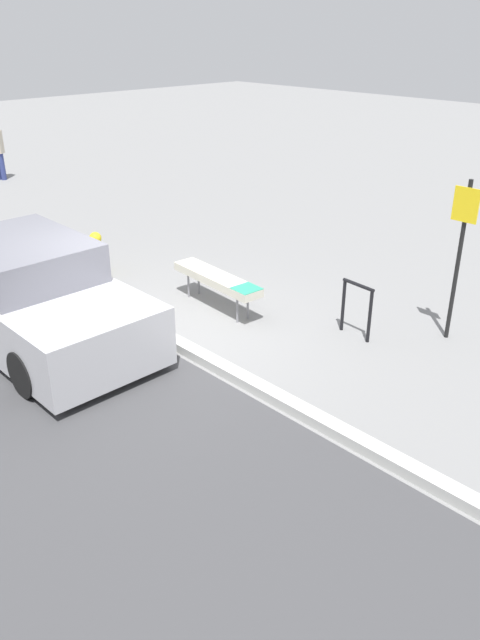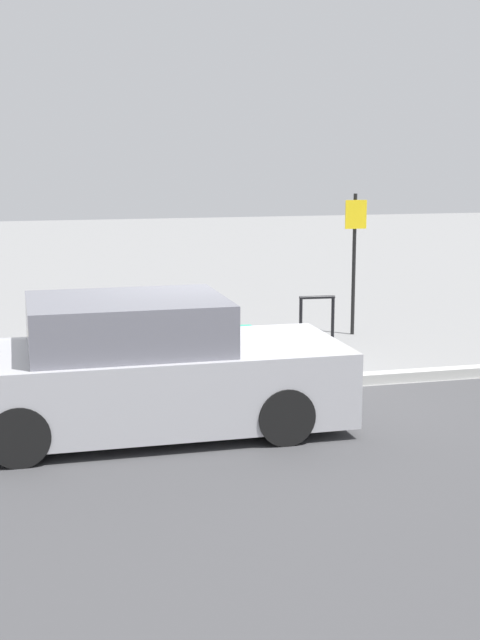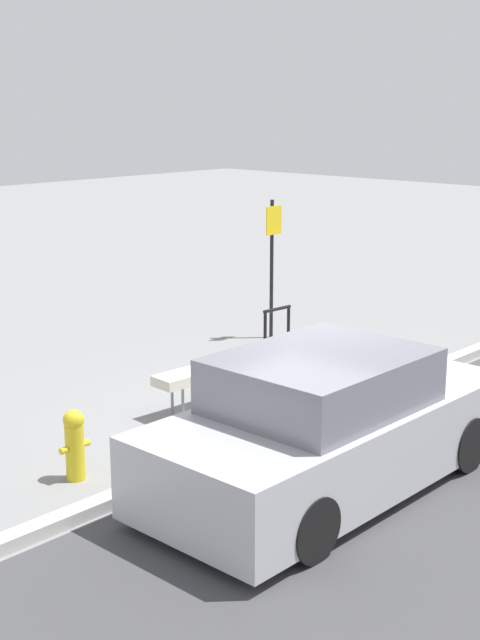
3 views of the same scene
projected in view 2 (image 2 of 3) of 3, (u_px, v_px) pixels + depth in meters
name	position (u px, v px, depth m)	size (l,w,h in m)	color
ground_plane	(222.00, 393.00, 11.07)	(60.00, 60.00, 0.00)	gray
road_strip	(391.00, 583.00, 6.17)	(60.00, 10.00, 0.01)	#424244
curb	(222.00, 388.00, 11.06)	(60.00, 0.20, 0.13)	#B7B7B2
bench	(189.00, 335.00, 12.20)	(1.84, 0.50, 0.57)	gray
bike_rack	(317.00, 317.00, 13.46)	(0.55, 0.09, 0.83)	black
sign_post	(354.00, 251.00, 14.41)	(0.36, 0.08, 2.30)	black
parked_car_near	(141.00, 371.00, 9.44)	(4.26, 1.81, 1.45)	black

